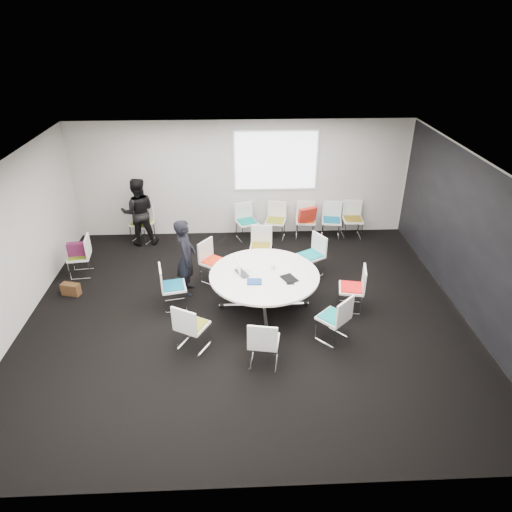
{
  "coord_description": "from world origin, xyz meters",
  "views": [
    {
      "loc": [
        -0.13,
        -6.93,
        5.02
      ],
      "look_at": [
        0.2,
        0.4,
        1.0
      ],
      "focal_mm": 32.0,
      "sensor_mm": 36.0,
      "label": 1
    }
  ],
  "objects_px": {
    "chair_ring_c": "(261,254)",
    "chair_ring_h": "(333,326)",
    "chair_back_a": "(247,228)",
    "chair_spare_left": "(81,263)",
    "brown_bag": "(71,289)",
    "person_main": "(186,257)",
    "chair_ring_a": "(351,296)",
    "chair_ring_g": "(264,350)",
    "chair_ring_d": "(214,269)",
    "chair_back_e": "(352,226)",
    "chair_back_b": "(275,227)",
    "maroon_bag": "(78,249)",
    "chair_ring_b": "(311,263)",
    "person_back": "(139,212)",
    "cup": "(273,267)",
    "laptop": "(244,272)",
    "chair_ring_e": "(174,294)",
    "chair_person_back": "(143,230)",
    "chair_back_d": "(331,227)",
    "chair_back_c": "(305,227)",
    "chair_ring_f": "(193,334)",
    "conference_table": "(264,284)"
  },
  "relations": [
    {
      "from": "chair_ring_c",
      "to": "chair_ring_h",
      "type": "distance_m",
      "value": 2.82
    },
    {
      "from": "chair_back_a",
      "to": "chair_spare_left",
      "type": "xyz_separation_m",
      "value": [
        -3.53,
        -1.57,
        0.0
      ]
    },
    {
      "from": "brown_bag",
      "to": "person_main",
      "type": "bearing_deg",
      "value": 0.22
    },
    {
      "from": "chair_ring_a",
      "to": "chair_ring_g",
      "type": "height_order",
      "value": "same"
    },
    {
      "from": "chair_ring_d",
      "to": "chair_back_e",
      "type": "relative_size",
      "value": 1.0
    },
    {
      "from": "chair_back_b",
      "to": "maroon_bag",
      "type": "distance_m",
      "value": 4.55
    },
    {
      "from": "chair_ring_b",
      "to": "chair_ring_h",
      "type": "height_order",
      "value": "same"
    },
    {
      "from": "chair_ring_b",
      "to": "person_back",
      "type": "relative_size",
      "value": 0.54
    },
    {
      "from": "chair_ring_a",
      "to": "cup",
      "type": "relative_size",
      "value": 9.78
    },
    {
      "from": "chair_ring_c",
      "to": "laptop",
      "type": "relative_size",
      "value": 2.51
    },
    {
      "from": "chair_ring_c",
      "to": "chair_ring_h",
      "type": "xyz_separation_m",
      "value": [
        1.09,
        -2.61,
        0.0
      ]
    },
    {
      "from": "chair_ring_d",
      "to": "chair_ring_e",
      "type": "bearing_deg",
      "value": -2.82
    },
    {
      "from": "chair_person_back",
      "to": "person_back",
      "type": "distance_m",
      "value": 0.56
    },
    {
      "from": "chair_ring_e",
      "to": "chair_back_d",
      "type": "bearing_deg",
      "value": 116.86
    },
    {
      "from": "chair_back_a",
      "to": "chair_back_e",
      "type": "height_order",
      "value": "same"
    },
    {
      "from": "chair_ring_h",
      "to": "chair_back_c",
      "type": "distance_m",
      "value": 3.96
    },
    {
      "from": "chair_back_a",
      "to": "chair_ring_h",
      "type": "bearing_deg",
      "value": 88.69
    },
    {
      "from": "chair_back_b",
      "to": "laptop",
      "type": "distance_m",
      "value": 3.07
    },
    {
      "from": "chair_back_d",
      "to": "chair_person_back",
      "type": "height_order",
      "value": "same"
    },
    {
      "from": "chair_person_back",
      "to": "maroon_bag",
      "type": "xyz_separation_m",
      "value": [
        -1.02,
        -1.6,
        0.34
      ]
    },
    {
      "from": "chair_ring_g",
      "to": "laptop",
      "type": "bearing_deg",
      "value": 109.7
    },
    {
      "from": "cup",
      "to": "chair_ring_f",
      "type": "bearing_deg",
      "value": -137.64
    },
    {
      "from": "chair_ring_f",
      "to": "chair_back_a",
      "type": "relative_size",
      "value": 1.0
    },
    {
      "from": "chair_ring_g",
      "to": "cup",
      "type": "height_order",
      "value": "chair_ring_g"
    },
    {
      "from": "chair_ring_b",
      "to": "person_main",
      "type": "distance_m",
      "value": 2.66
    },
    {
      "from": "chair_ring_f",
      "to": "cup",
      "type": "relative_size",
      "value": 9.78
    },
    {
      "from": "chair_ring_d",
      "to": "conference_table",
      "type": "bearing_deg",
      "value": 79.93
    },
    {
      "from": "chair_ring_f",
      "to": "chair_spare_left",
      "type": "xyz_separation_m",
      "value": [
        -2.52,
        2.48,
        0.0
      ]
    },
    {
      "from": "chair_ring_e",
      "to": "chair_back_e",
      "type": "height_order",
      "value": "same"
    },
    {
      "from": "person_main",
      "to": "maroon_bag",
      "type": "distance_m",
      "value": 2.44
    },
    {
      "from": "chair_ring_b",
      "to": "chair_ring_e",
      "type": "height_order",
      "value": "same"
    },
    {
      "from": "chair_ring_e",
      "to": "chair_ring_g",
      "type": "bearing_deg",
      "value": 32.08
    },
    {
      "from": "chair_ring_h",
      "to": "laptop",
      "type": "distance_m",
      "value": 1.87
    },
    {
      "from": "chair_back_a",
      "to": "maroon_bag",
      "type": "bearing_deg",
      "value": 3.57
    },
    {
      "from": "chair_ring_d",
      "to": "chair_ring_a",
      "type": "bearing_deg",
      "value": 102.52
    },
    {
      "from": "chair_back_e",
      "to": "chair_spare_left",
      "type": "height_order",
      "value": "same"
    },
    {
      "from": "chair_ring_a",
      "to": "chair_person_back",
      "type": "height_order",
      "value": "same"
    },
    {
      "from": "chair_ring_h",
      "to": "cup",
      "type": "distance_m",
      "value": 1.59
    },
    {
      "from": "chair_ring_g",
      "to": "chair_back_a",
      "type": "relative_size",
      "value": 1.0
    },
    {
      "from": "chair_ring_h",
      "to": "maroon_bag",
      "type": "height_order",
      "value": "chair_ring_h"
    },
    {
      "from": "chair_ring_e",
      "to": "chair_back_d",
      "type": "xyz_separation_m",
      "value": [
        3.52,
        2.83,
        0.0
      ]
    },
    {
      "from": "chair_back_e",
      "to": "chair_person_back",
      "type": "relative_size",
      "value": 1.0
    },
    {
      "from": "chair_ring_g",
      "to": "chair_back_d",
      "type": "xyz_separation_m",
      "value": [
        1.92,
        4.49,
        0.0
      ]
    },
    {
      "from": "chair_back_d",
      "to": "chair_back_e",
      "type": "xyz_separation_m",
      "value": [
        0.53,
        0.04,
        0.0
      ]
    },
    {
      "from": "chair_ring_g",
      "to": "person_main",
      "type": "xyz_separation_m",
      "value": [
        -1.38,
        2.17,
        0.51
      ]
    },
    {
      "from": "conference_table",
      "to": "chair_back_b",
      "type": "relative_size",
      "value": 2.29
    },
    {
      "from": "chair_ring_e",
      "to": "cup",
      "type": "height_order",
      "value": "chair_ring_e"
    },
    {
      "from": "chair_ring_c",
      "to": "chair_back_c",
      "type": "height_order",
      "value": "same"
    },
    {
      "from": "chair_back_c",
      "to": "chair_back_d",
      "type": "height_order",
      "value": "same"
    },
    {
      "from": "chair_ring_f",
      "to": "brown_bag",
      "type": "height_order",
      "value": "chair_ring_f"
    }
  ]
}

